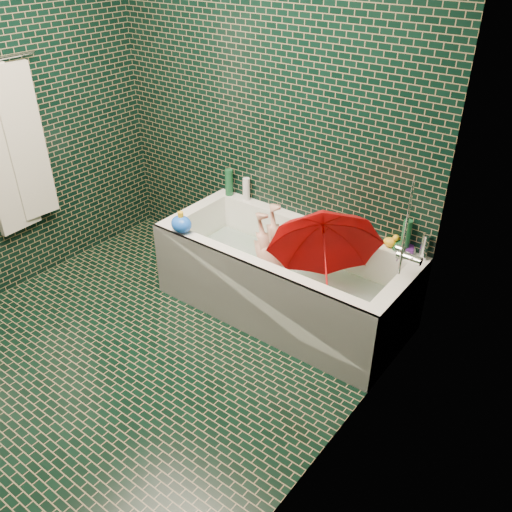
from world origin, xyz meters
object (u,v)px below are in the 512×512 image
Objects in this scene: child at (272,267)px; umbrella at (325,261)px; bathtub at (283,285)px; rubber_duck at (391,241)px; bath_toy at (181,224)px.

umbrella is at bearing 81.10° from child.
child is 0.53m from umbrella.
umbrella is at bearing -11.39° from bathtub.
child is 7.37× the size of rubber_duck.
rubber_duck reaches higher than bathtub.
bath_toy is at bearing 172.02° from umbrella.
rubber_duck reaches higher than child.
rubber_duck is 0.64× the size of bath_toy.
bath_toy reaches higher than rubber_duck.
umbrella is (0.45, -0.08, 0.26)m from child.
umbrella is 3.74× the size of bath_toy.
umbrella is 0.48m from rubber_duck.
child is at bearing -168.32° from rubber_duck.
bath_toy reaches higher than bathtub.
child is 1.25× the size of umbrella.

